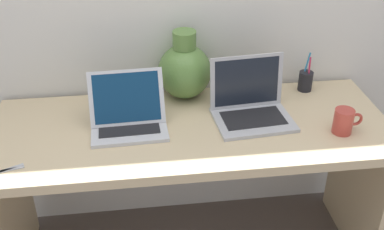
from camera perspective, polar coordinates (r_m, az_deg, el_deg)
desk at (r=2.05m, az=-0.00°, el=-4.70°), size 1.63×0.63×0.72m
laptop_left at (r=1.95m, az=-7.60°, el=0.16°), size 0.31×0.24×0.22m
laptop_right at (r=2.02m, az=6.89°, el=1.56°), size 0.33×0.27×0.24m
green_vase at (r=2.13m, az=-0.88°, el=5.40°), size 0.23×0.23×0.31m
coffee_mug at (r=1.99m, az=17.57°, el=-0.70°), size 0.12×0.08×0.10m
pen_cup at (r=2.27m, az=13.30°, el=3.99°), size 0.06×0.06×0.18m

